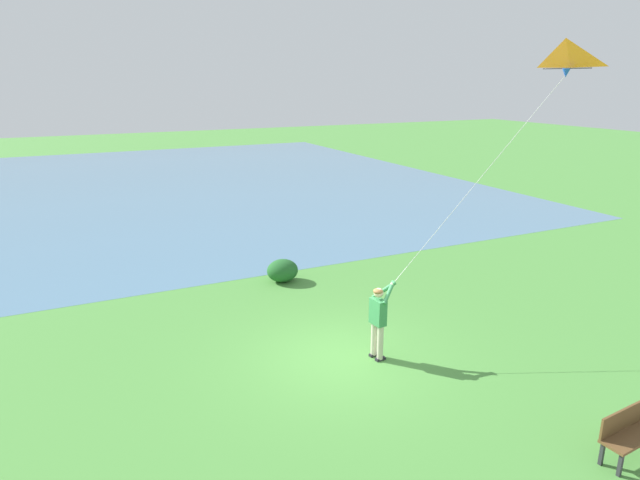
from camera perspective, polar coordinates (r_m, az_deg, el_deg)
name	(u,v)px	position (r m, az deg, el deg)	size (l,w,h in m)	color
ground_plane	(341,357)	(12.99, 2.22, -12.11)	(120.00, 120.00, 0.00)	#4C8E3D
lake_water	(86,191)	(34.64, -23.15, 4.74)	(36.00, 44.00, 0.01)	teal
person_kite_flyer	(379,316)	(12.57, 6.11, -7.88)	(0.52, 0.62, 1.83)	#232328
flying_kite	(563,59)	(15.41, 23.95, 16.83)	(1.43, 5.37, 5.40)	orange
park_bench_near_walkway	(633,428)	(11.16, 29.80, -16.63)	(0.56, 1.53, 0.88)	brown
lakeside_shrub	(283,271)	(17.46, -3.92, -3.19)	(0.89, 1.00, 0.72)	#236028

